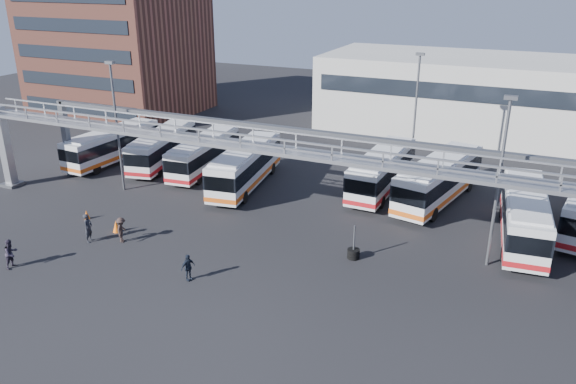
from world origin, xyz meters
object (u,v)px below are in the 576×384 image
at_px(pedestrian_b, 11,254).
at_px(tire_stack, 353,253).
at_px(cone_left, 116,226).
at_px(cone_right, 87,215).
at_px(bus_5, 382,169).
at_px(bus_2, 204,153).
at_px(light_pole_left, 116,120).
at_px(light_pole_mid, 500,175).
at_px(bus_7, 524,214).
at_px(pedestrian_d, 188,267).
at_px(pedestrian_c, 122,230).
at_px(light_pole_back, 416,107).
at_px(bus_0, 112,144).
at_px(pedestrian_a, 88,228).
at_px(bus_3, 245,165).
at_px(bus_1, 163,146).
at_px(bus_6, 439,178).

xyz_separation_m(pedestrian_b, tire_stack, (18.06, 9.37, -0.53)).
xyz_separation_m(cone_left, cone_right, (-3.36, 0.83, -0.08)).
bearing_deg(bus_5, pedestrian_b, -125.96).
distance_m(cone_left, cone_right, 3.46).
bearing_deg(bus_2, cone_right, -105.71).
bearing_deg(cone_right, light_pole_left, 103.56).
distance_m(light_pole_mid, pedestrian_b, 28.64).
relative_size(bus_7, pedestrian_d, 6.92).
distance_m(pedestrian_b, pedestrian_c, 6.51).
xyz_separation_m(light_pole_back, cone_left, (-15.28, -20.49, -5.33)).
relative_size(bus_0, pedestrian_b, 5.72).
bearing_deg(cone_left, light_pole_left, 126.05).
bearing_deg(light_pole_back, pedestrian_a, -125.42).
bearing_deg(light_pole_left, bus_5, 23.67).
height_order(bus_7, pedestrian_d, bus_7).
bearing_deg(bus_5, light_pole_mid, -43.64).
bearing_deg(pedestrian_b, bus_7, -61.02).
bearing_deg(pedestrian_d, bus_5, -0.81).
bearing_deg(bus_7, light_pole_mid, -115.53).
bearing_deg(pedestrian_d, pedestrian_c, 88.67).
bearing_deg(bus_2, light_pole_mid, -22.75).
relative_size(light_pole_mid, cone_left, 12.74).
xyz_separation_m(light_pole_back, pedestrian_a, (-15.90, -22.36, -4.76)).
xyz_separation_m(light_pole_left, bus_3, (8.58, 4.73, -3.88)).
relative_size(bus_3, pedestrian_c, 6.64).
relative_size(bus_5, pedestrian_d, 6.73).
relative_size(light_pole_back, bus_0, 0.99).
relative_size(bus_0, cone_right, 16.14).
relative_size(bus_5, cone_left, 13.48).
bearing_deg(bus_1, bus_6, -8.67).
bearing_deg(cone_left, pedestrian_b, -110.03).
bearing_deg(bus_3, pedestrian_b, -117.45).
bearing_deg(pedestrian_c, pedestrian_b, 122.75).
relative_size(light_pole_mid, bus_2, 1.00).
height_order(light_pole_back, pedestrian_d, light_pole_back).
bearing_deg(pedestrian_d, pedestrian_a, 98.28).
bearing_deg(bus_5, bus_1, -173.02).
bearing_deg(pedestrian_b, pedestrian_d, -75.58).
distance_m(bus_1, cone_left, 14.27).
relative_size(bus_1, bus_7, 0.94).
bearing_deg(cone_right, bus_2, 79.96).
bearing_deg(light_pole_left, bus_3, 28.87).
height_order(pedestrian_b, pedestrian_d, pedestrian_b).
xyz_separation_m(bus_2, bus_3, (5.06, -1.79, 0.17)).
bearing_deg(bus_7, bus_6, 139.28).
bearing_deg(pedestrian_c, bus_0, 19.40).
distance_m(light_pole_mid, bus_2, 25.93).
bearing_deg(tire_stack, light_pole_back, 91.49).
xyz_separation_m(bus_1, cone_right, (2.25, -12.23, -1.40)).
bearing_deg(bus_3, bus_7, -11.62).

